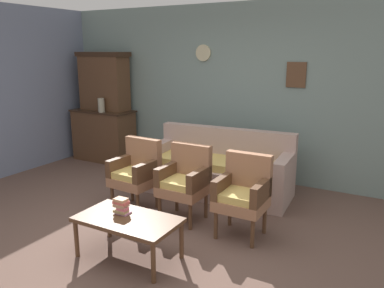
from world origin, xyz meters
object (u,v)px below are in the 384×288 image
(side_cabinet, at_px, (104,135))
(book_stack_on_table, at_px, (121,206))
(floral_couch, at_px, (219,171))
(coffee_table, at_px, (128,222))
(vase_on_cabinet, at_px, (101,105))
(armchair_near_cabinet, at_px, (243,192))
(armchair_near_couch_end, at_px, (136,171))
(armchair_by_doorway, at_px, (185,179))

(side_cabinet, height_order, book_stack_on_table, side_cabinet)
(floral_couch, xyz_separation_m, coffee_table, (-0.01, -2.04, 0.05))
(vase_on_cabinet, distance_m, armchair_near_cabinet, 3.56)
(side_cabinet, relative_size, armchair_near_cabinet, 1.28)
(side_cabinet, distance_m, armchair_near_cabinet, 3.71)
(floral_couch, relative_size, coffee_table, 2.06)
(floral_couch, height_order, armchair_near_cabinet, same)
(vase_on_cabinet, height_order, armchair_near_couch_end, vase_on_cabinet)
(floral_couch, bearing_deg, coffee_table, -90.35)
(armchair_near_cabinet, relative_size, book_stack_on_table, 5.64)
(coffee_table, bearing_deg, vase_on_cabinet, 135.75)
(vase_on_cabinet, xyz_separation_m, armchair_by_doorway, (2.47, -1.32, -0.56))
(side_cabinet, bearing_deg, floral_couch, -11.43)
(floral_couch, distance_m, armchair_near_couch_end, 1.23)
(vase_on_cabinet, bearing_deg, armchair_near_couch_end, -37.32)
(armchair_by_doorway, bearing_deg, book_stack_on_table, -97.66)
(armchair_near_cabinet, bearing_deg, side_cabinet, 155.22)
(vase_on_cabinet, height_order, armchair_near_cabinet, vase_on_cabinet)
(armchair_near_cabinet, height_order, coffee_table, armchair_near_cabinet)
(floral_couch, xyz_separation_m, book_stack_on_table, (-0.13, -1.99, 0.18))
(armchair_near_couch_end, distance_m, book_stack_on_table, 1.14)
(floral_couch, bearing_deg, armchair_near_cabinet, -53.17)
(armchair_by_doorway, bearing_deg, armchair_near_cabinet, -4.09)
(book_stack_on_table, bearing_deg, coffee_table, -23.47)
(armchair_near_couch_end, xyz_separation_m, armchair_near_cabinet, (1.47, -0.03, 0.00))
(armchair_near_cabinet, height_order, book_stack_on_table, armchair_near_cabinet)
(armchair_near_cabinet, xyz_separation_m, book_stack_on_table, (-0.90, -0.96, 0.00))
(vase_on_cabinet, distance_m, floral_couch, 2.59)
(armchair_near_couch_end, relative_size, coffee_table, 0.90)
(side_cabinet, distance_m, armchair_by_doorway, 3.01)
(side_cabinet, xyz_separation_m, armchair_near_couch_end, (1.90, -1.53, 0.03))
(floral_couch, relative_size, armchair_near_cabinet, 2.29)
(vase_on_cabinet, relative_size, floral_couch, 0.12)
(vase_on_cabinet, xyz_separation_m, book_stack_on_table, (2.33, -2.33, -0.55))
(vase_on_cabinet, height_order, book_stack_on_table, vase_on_cabinet)
(armchair_near_cabinet, bearing_deg, armchair_by_doorway, 175.91)
(armchair_near_couch_end, bearing_deg, coffee_table, -56.66)
(armchair_near_couch_end, bearing_deg, floral_couch, 55.13)
(armchair_near_couch_end, bearing_deg, armchair_by_doorway, 1.89)
(armchair_near_cabinet, bearing_deg, book_stack_on_table, -133.17)
(armchair_near_couch_end, distance_m, armchair_near_cabinet, 1.47)
(floral_couch, bearing_deg, book_stack_on_table, -93.66)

